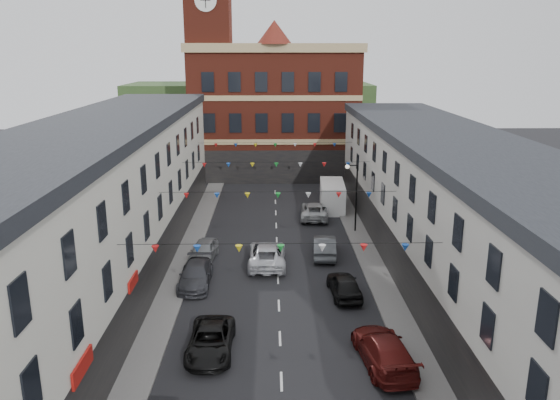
{
  "coord_description": "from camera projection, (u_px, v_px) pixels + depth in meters",
  "views": [
    {
      "loc": [
        -0.45,
        -30.62,
        15.07
      ],
      "look_at": [
        0.21,
        8.31,
        4.47
      ],
      "focal_mm": 35.0,
      "sensor_mm": 36.0,
      "label": 1
    }
  ],
  "objects": [
    {
      "name": "moving_car",
      "position": [
        267.0,
        254.0,
        39.73
      ],
      "size": [
        2.7,
        5.79,
        1.61
      ],
      "primitive_type": "imported",
      "rotation": [
        0.0,
        0.0,
        3.14
      ],
      "color": "silver",
      "rests_on": "ground"
    },
    {
      "name": "street_lamp",
      "position": [
        354.0,
        188.0,
        46.09
      ],
      "size": [
        1.1,
        0.36,
        6.0
      ],
      "color": "black",
      "rests_on": "ground"
    },
    {
      "name": "white_van",
      "position": [
        332.0,
        196.0,
        53.88
      ],
      "size": [
        2.64,
        6.06,
        2.62
      ],
      "primitive_type": "cube",
      "rotation": [
        0.0,
        0.0,
        -0.06
      ],
      "color": "white",
      "rests_on": "ground"
    },
    {
      "name": "terrace_right",
      "position": [
        471.0,
        224.0,
        33.39
      ],
      "size": [
        8.4,
        56.0,
        9.7
      ],
      "color": "beige",
      "rests_on": "ground"
    },
    {
      "name": "pavement_left",
      "position": [
        172.0,
        291.0,
        35.3
      ],
      "size": [
        1.8,
        64.0,
        0.15
      ],
      "primitive_type": "cube",
      "color": "#605E5B",
      "rests_on": "ground"
    },
    {
      "name": "car_right_e",
      "position": [
        324.0,
        246.0,
        41.5
      ],
      "size": [
        1.98,
        4.84,
        1.56
      ],
      "primitive_type": "imported",
      "rotation": [
        0.0,
        0.0,
        3.07
      ],
      "color": "#4E5156",
      "rests_on": "ground"
    },
    {
      "name": "ground",
      "position": [
        279.0,
        306.0,
        33.5
      ],
      "size": [
        160.0,
        160.0,
        0.0
      ],
      "primitive_type": "plane",
      "color": "black",
      "rests_on": "ground"
    },
    {
      "name": "distant_hill",
      "position": [
        250.0,
        114.0,
        91.94
      ],
      "size": [
        40.0,
        14.0,
        10.0
      ],
      "primitive_type": "cube",
      "color": "#2C4A22",
      "rests_on": "ground"
    },
    {
      "name": "car_left_e",
      "position": [
        204.0,
        251.0,
        40.64
      ],
      "size": [
        2.17,
        4.49,
        1.48
      ],
      "primitive_type": "imported",
      "rotation": [
        0.0,
        0.0,
        -0.1
      ],
      "color": "gray",
      "rests_on": "ground"
    },
    {
      "name": "car_left_c",
      "position": [
        211.0,
        341.0,
        28.1
      ],
      "size": [
        2.31,
        4.94,
        1.37
      ],
      "primitive_type": "imported",
      "rotation": [
        0.0,
        0.0,
        -0.01
      ],
      "color": "black",
      "rests_on": "ground"
    },
    {
      "name": "clock_tower",
      "position": [
        210.0,
        53.0,
        63.23
      ],
      "size": [
        5.6,
        5.6,
        30.0
      ],
      "color": "maroon",
      "rests_on": "ground"
    },
    {
      "name": "pedestrian",
      "position": [
        257.0,
        255.0,
        39.63
      ],
      "size": [
        0.68,
        0.52,
        1.66
      ],
      "primitive_type": "imported",
      "rotation": [
        0.0,
        0.0,
        0.22
      ],
      "color": "black",
      "rests_on": "ground"
    },
    {
      "name": "car_right_f",
      "position": [
        314.0,
        210.0,
        50.95
      ],
      "size": [
        2.89,
        5.56,
        1.5
      ],
      "primitive_type": "imported",
      "rotation": [
        0.0,
        0.0,
        3.06
      ],
      "color": "#B2B5B7",
      "rests_on": "ground"
    },
    {
      "name": "car_right_d",
      "position": [
        344.0,
        285.0,
        34.66
      ],
      "size": [
        2.06,
        4.47,
        1.49
      ],
      "primitive_type": "imported",
      "rotation": [
        0.0,
        0.0,
        3.21
      ],
      "color": "black",
      "rests_on": "ground"
    },
    {
      "name": "car_right_c",
      "position": [
        384.0,
        350.0,
        27.01
      ],
      "size": [
        2.86,
        5.75,
        1.6
      ],
      "primitive_type": "imported",
      "rotation": [
        0.0,
        0.0,
        3.26
      ],
      "color": "#571311",
      "rests_on": "ground"
    },
    {
      "name": "car_left_d",
      "position": [
        196.0,
        275.0,
        36.27
      ],
      "size": [
        2.05,
        5.0,
        1.45
      ],
      "primitive_type": "imported",
      "rotation": [
        0.0,
        0.0,
        0.0
      ],
      "color": "#393A40",
      "rests_on": "ground"
    },
    {
      "name": "pavement_right",
      "position": [
        384.0,
        290.0,
        35.53
      ],
      "size": [
        1.8,
        64.0,
        0.15
      ],
      "primitive_type": "cube",
      "color": "#605E5B",
      "rests_on": "ground"
    },
    {
      "name": "terrace_left",
      "position": [
        83.0,
        219.0,
        32.87
      ],
      "size": [
        8.4,
        56.0,
        10.7
      ],
      "color": "silver",
      "rests_on": "ground"
    },
    {
      "name": "civic_building",
      "position": [
        274.0,
        109.0,
        67.98
      ],
      "size": [
        20.6,
        13.3,
        18.5
      ],
      "color": "maroon",
      "rests_on": "ground"
    }
  ]
}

